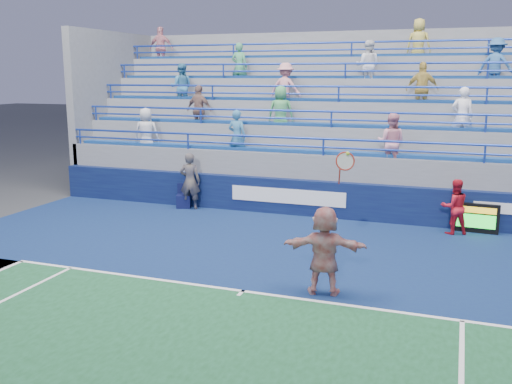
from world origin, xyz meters
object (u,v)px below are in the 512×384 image
at_px(line_judge, 190,181).
at_px(ball_girl, 455,207).
at_px(tennis_player, 324,250).
at_px(serve_speed_board, 476,218).
at_px(judge_chair, 184,200).

bearing_deg(line_judge, ball_girl, 169.66).
distance_m(line_judge, ball_girl, 7.99).
xyz_separation_m(tennis_player, ball_girl, (2.30, 5.40, -0.14)).
bearing_deg(serve_speed_board, line_judge, -179.45).
bearing_deg(tennis_player, judge_chair, 136.23).
distance_m(serve_speed_board, line_judge, 8.57).
distance_m(serve_speed_board, ball_girl, 0.74).
relative_size(serve_speed_board, line_judge, 0.65).
bearing_deg(ball_girl, judge_chair, -23.73).
height_order(serve_speed_board, line_judge, line_judge).
xyz_separation_m(judge_chair, line_judge, (0.27, -0.07, 0.66)).
bearing_deg(ball_girl, serve_speed_board, -173.06).
xyz_separation_m(serve_speed_board, tennis_player, (-2.87, -5.71, 0.48)).
bearing_deg(line_judge, judge_chair, -23.90).
bearing_deg(serve_speed_board, judge_chair, -179.94).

